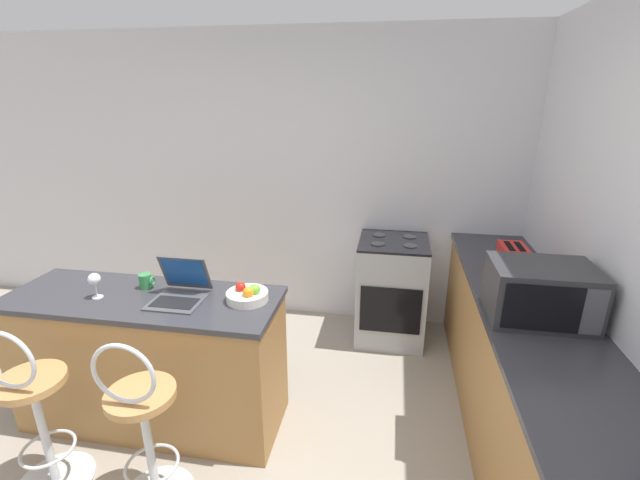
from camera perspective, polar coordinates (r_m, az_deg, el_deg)
name	(u,v)px	position (r m, az deg, el deg)	size (l,w,h in m)	color
wall_back	(299,182)	(3.93, -2.82, 7.69)	(12.00, 0.06, 2.60)	silver
breakfast_bar	(151,360)	(3.05, -21.61, -14.61)	(1.68, 0.59, 0.90)	#9E703D
counter_right	(524,379)	(2.95, 25.53, -16.42)	(0.61, 2.86, 0.90)	#9E703D
bar_stool_near	(36,414)	(2.84, -33.67, -18.74)	(0.40, 0.40, 1.03)	silver
bar_stool_far	(144,429)	(2.50, -22.43, -22.26)	(0.40, 0.40, 1.03)	silver
laptop	(180,289)	(2.70, -18.14, -6.20)	(0.30, 0.32, 0.25)	#47474C
microwave	(540,292)	(2.60, 27.32, -6.23)	(0.53, 0.39, 0.31)	#2D2D30
toaster	(512,259)	(3.19, 24.28, -2.38)	(0.18, 0.27, 0.19)	red
stove_range	(391,290)	(3.78, 9.46, -6.58)	(0.58, 0.59, 0.91)	#9EA3A8
fruit_bowl	(248,295)	(2.59, -9.64, -7.23)	(0.25, 0.25, 0.11)	silver
mug_green	(146,281)	(2.92, -22.20, -5.09)	(0.09, 0.08, 0.09)	#338447
wine_glass_tall	(94,280)	(2.88, -27.86, -4.75)	(0.07, 0.07, 0.16)	silver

